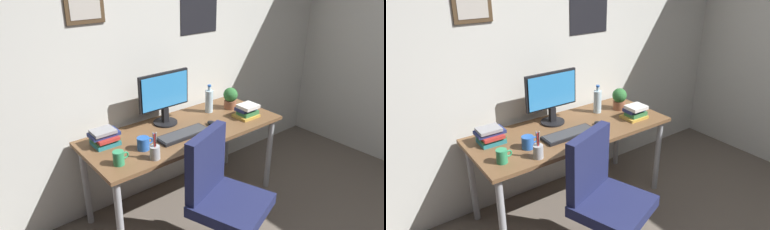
% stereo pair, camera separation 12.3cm
% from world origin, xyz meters
% --- Properties ---
extents(wall_back, '(4.40, 0.10, 2.60)m').
position_xyz_m(wall_back, '(-0.00, 2.15, 1.30)').
color(wall_back, silver).
rests_on(wall_back, ground_plane).
extents(desk, '(1.63, 0.67, 0.73)m').
position_xyz_m(desk, '(-0.00, 1.73, 0.65)').
color(desk, brown).
rests_on(desk, ground_plane).
extents(office_chair, '(0.59, 0.60, 0.95)m').
position_xyz_m(office_chair, '(-0.17, 1.11, 0.53)').
color(office_chair, '#1E234C').
rests_on(office_chair, ground_plane).
extents(monitor, '(0.46, 0.20, 0.43)m').
position_xyz_m(monitor, '(-0.06, 1.91, 0.97)').
color(monitor, black).
rests_on(monitor, desk).
extents(keyboard, '(0.43, 0.15, 0.03)m').
position_xyz_m(keyboard, '(-0.09, 1.63, 0.74)').
color(keyboard, black).
rests_on(keyboard, desk).
extents(computer_mouse, '(0.06, 0.11, 0.04)m').
position_xyz_m(computer_mouse, '(0.21, 1.63, 0.74)').
color(computer_mouse, black).
rests_on(computer_mouse, desk).
extents(water_bottle, '(0.07, 0.07, 0.25)m').
position_xyz_m(water_bottle, '(0.38, 1.87, 0.83)').
color(water_bottle, silver).
rests_on(water_bottle, desk).
extents(coffee_mug_near, '(0.13, 0.09, 0.09)m').
position_xyz_m(coffee_mug_near, '(-0.44, 1.64, 0.77)').
color(coffee_mug_near, '#2659B2').
rests_on(coffee_mug_near, desk).
extents(coffee_mug_far, '(0.11, 0.07, 0.10)m').
position_xyz_m(coffee_mug_far, '(-0.67, 1.56, 0.77)').
color(coffee_mug_far, '#2D8C59').
rests_on(coffee_mug_far, desk).
extents(potted_plant, '(0.13, 0.13, 0.20)m').
position_xyz_m(potted_plant, '(0.59, 1.82, 0.83)').
color(potted_plant, brown).
rests_on(potted_plant, desk).
extents(pen_cup, '(0.07, 0.07, 0.20)m').
position_xyz_m(pen_cup, '(-0.45, 1.47, 0.78)').
color(pen_cup, '#9EA0A5').
rests_on(pen_cup, desk).
extents(book_stack_left, '(0.21, 0.17, 0.12)m').
position_xyz_m(book_stack_left, '(-0.62, 1.88, 0.78)').
color(book_stack_left, '#26727A').
rests_on(book_stack_left, desk).
extents(book_stack_right, '(0.19, 0.16, 0.11)m').
position_xyz_m(book_stack_right, '(0.56, 1.58, 0.78)').
color(book_stack_right, gold).
rests_on(book_stack_right, desk).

